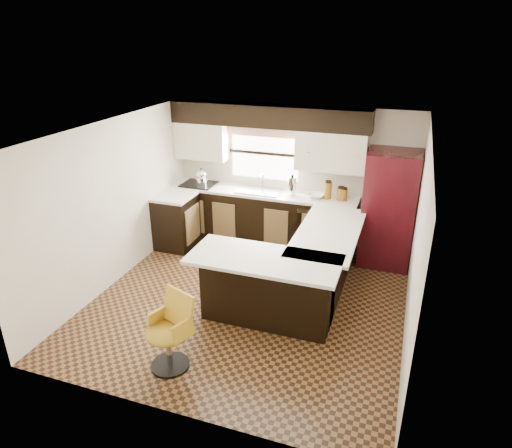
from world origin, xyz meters
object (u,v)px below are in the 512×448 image
at_px(peninsula_return, 268,289).
at_px(refrigerator, 389,209).
at_px(peninsula_long, 323,262).
at_px(bar_chair, 167,334).

height_order(peninsula_return, refrigerator, refrigerator).
relative_size(peninsula_long, refrigerator, 1.06).
bearing_deg(peninsula_long, bar_chair, -120.07).
relative_size(peninsula_long, bar_chair, 2.18).
height_order(peninsula_long, bar_chair, peninsula_long).
bearing_deg(refrigerator, peninsula_return, -121.03).
height_order(peninsula_return, bar_chair, peninsula_return).
bearing_deg(peninsula_return, bar_chair, -121.41).
distance_m(peninsula_return, bar_chair, 1.46).
xyz_separation_m(peninsula_return, bar_chair, (-0.76, -1.25, -0.00)).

